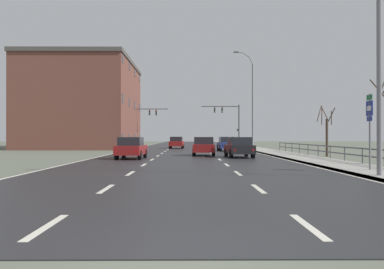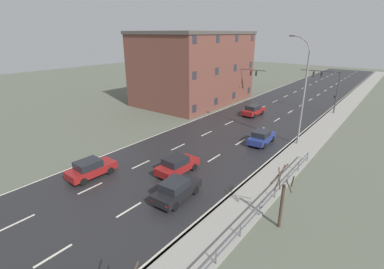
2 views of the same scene
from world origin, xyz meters
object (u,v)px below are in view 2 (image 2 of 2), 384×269
object	(u,v)px
traffic_signal_right	(328,84)
car_far_right	(262,137)
car_near_right	(176,189)
car_mid_centre	(177,165)
street_lamp_midground	(303,94)
car_far_left	(91,168)
car_distant	(253,110)
brick_building	(194,67)
traffic_signal_left	(245,79)

from	to	relation	value
traffic_signal_right	car_far_right	bearing A→B (deg)	-96.63
car_near_right	car_mid_centre	bearing A→B (deg)	126.50
street_lamp_midground	car_mid_centre	distance (m)	15.41
car_mid_centre	car_far_right	distance (m)	11.39
car_far_left	traffic_signal_right	bearing A→B (deg)	75.42
street_lamp_midground	car_mid_centre	bearing A→B (deg)	-114.28
car_mid_centre	car_far_left	bearing A→B (deg)	-135.09
car_distant	car_mid_centre	bearing A→B (deg)	-79.44
street_lamp_midground	traffic_signal_right	distance (m)	16.00
car_near_right	brick_building	distance (m)	32.26
street_lamp_midground	traffic_signal_right	world-z (taller)	street_lamp_midground
street_lamp_midground	brick_building	distance (m)	23.72
traffic_signal_left	car_distant	bearing A→B (deg)	-53.27
street_lamp_midground	car_far_left	xyz separation A→B (m)	(-11.40, -18.36, -4.83)
car_distant	car_mid_centre	distance (m)	21.03
street_lamp_midground	car_far_left	size ratio (longest dim) A/B	2.75
traffic_signal_right	car_far_left	distance (m)	36.02
car_far_right	brick_building	distance (m)	22.68
car_distant	street_lamp_midground	bearing A→B (deg)	-37.42
traffic_signal_right	brick_building	size ratio (longest dim) A/B	0.33
traffic_signal_left	car_near_right	world-z (taller)	traffic_signal_left
street_lamp_midground	car_far_left	world-z (taller)	street_lamp_midground
street_lamp_midground	traffic_signal_left	bearing A→B (deg)	134.24
traffic_signal_left	car_distant	world-z (taller)	traffic_signal_left
car_far_left	car_near_right	distance (m)	8.21
traffic_signal_left	car_far_left	world-z (taller)	traffic_signal_left
car_near_right	car_mid_centre	world-z (taller)	same
street_lamp_midground	car_mid_centre	xyz separation A→B (m)	(-6.02, -13.34, -4.83)
traffic_signal_right	traffic_signal_left	world-z (taller)	traffic_signal_right
brick_building	car_near_right	bearing A→B (deg)	-55.02
car_far_left	car_mid_centre	world-z (taller)	same
traffic_signal_right	traffic_signal_left	size ratio (longest dim) A/B	1.08
traffic_signal_right	car_far_left	world-z (taller)	traffic_signal_right
traffic_signal_right	car_distant	bearing A→B (deg)	-133.17
car_far_left	car_far_right	world-z (taller)	same
traffic_signal_right	car_near_right	distance (m)	32.68
car_near_right	street_lamp_midground	bearing A→B (deg)	74.96
car_far_left	car_distant	distance (m)	25.97
street_lamp_midground	car_far_right	size ratio (longest dim) A/B	2.75
car_far_left	brick_building	distance (m)	30.26
car_distant	car_mid_centre	xyz separation A→B (m)	(2.88, -20.84, 0.00)
traffic_signal_left	car_mid_centre	xyz separation A→B (m)	(8.12, -27.86, -3.30)
street_lamp_midground	traffic_signal_left	xyz separation A→B (m)	(-14.14, 14.52, -1.53)
street_lamp_midground	brick_building	world-z (taller)	brick_building
car_far_right	car_mid_centre	bearing A→B (deg)	-106.89
street_lamp_midground	car_near_right	size ratio (longest dim) A/B	2.73
traffic_signal_right	car_mid_centre	distance (m)	29.92
street_lamp_midground	traffic_signal_left	world-z (taller)	street_lamp_midground
traffic_signal_left	brick_building	world-z (taller)	brick_building
street_lamp_midground	traffic_signal_left	distance (m)	20.32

